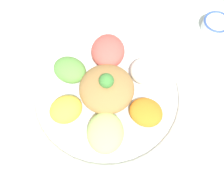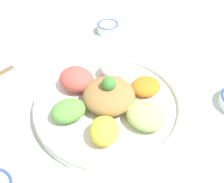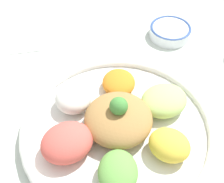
{
  "view_description": "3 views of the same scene",
  "coord_description": "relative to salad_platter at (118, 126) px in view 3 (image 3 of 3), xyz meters",
  "views": [
    {
      "loc": [
        -0.06,
        0.32,
        0.76
      ],
      "look_at": [
        0.01,
        -0.0,
        0.1
      ],
      "focal_mm": 50.0,
      "sensor_mm": 36.0,
      "label": 1
    },
    {
      "loc": [
        0.36,
        0.34,
        0.56
      ],
      "look_at": [
        0.02,
        -0.03,
        0.06
      ],
      "focal_mm": 42.0,
      "sensor_mm": 36.0,
      "label": 2
    },
    {
      "loc": [
        0.4,
        -0.15,
        0.57
      ],
      "look_at": [
        -0.01,
        -0.03,
        0.1
      ],
      "focal_mm": 50.0,
      "sensor_mm": 36.0,
      "label": 3
    }
  ],
  "objects": [
    {
      "name": "ground_plane",
      "position": [
        -0.03,
        0.03,
        -0.03
      ],
      "size": [
        2.4,
        2.4,
        0.0
      ],
      "primitive_type": "plane",
      "color": "silver"
    },
    {
      "name": "sauce_bowl_dark",
      "position": [
        -0.28,
        0.25,
        -0.01
      ],
      "size": [
        0.12,
        0.12,
        0.03
      ],
      "color": "white",
      "rests_on": "ground_plane"
    },
    {
      "name": "serving_spoon_extra",
      "position": [
        -0.33,
        -0.12,
        -0.03
      ],
      "size": [
        0.04,
        0.13,
        0.01
      ],
      "rotation": [
        0.0,
        0.0,
        4.62
      ],
      "color": "white",
      "rests_on": "ground_plane"
    },
    {
      "name": "salad_platter",
      "position": [
        0.0,
        0.0,
        0.0
      ],
      "size": [
        0.42,
        0.42,
        0.11
      ],
      "color": "white",
      "rests_on": "ground_plane"
    }
  ]
}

